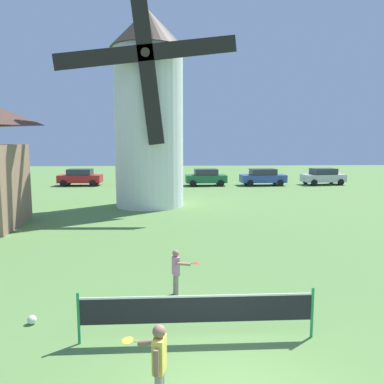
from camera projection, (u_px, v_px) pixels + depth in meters
The scene contains 10 objects.
windmill at pixel (149, 107), 24.31m from camera, with size 10.19×5.03×14.12m.
tennis_net at pixel (197, 309), 8.05m from camera, with size 4.94×0.06×1.10m.
player_near at pixel (158, 361), 5.98m from camera, with size 0.75×0.67×1.38m.
player_far at pixel (177, 269), 10.46m from camera, with size 0.79×0.41×1.26m.
stray_ball at pixel (32, 320), 8.86m from camera, with size 0.20×0.20×0.20m, color silver.
parked_car_red at pixel (80, 177), 36.43m from camera, with size 4.01×1.99×1.56m.
parked_car_cream at pixel (144, 177), 36.86m from camera, with size 4.04×2.24×1.56m.
parked_car_green at pixel (206, 177), 36.40m from camera, with size 3.87×2.01×1.56m.
parked_car_blue at pixel (263, 177), 36.61m from camera, with size 4.28×2.03×1.56m.
parked_car_silver at pixel (323, 176), 37.15m from camera, with size 4.19×2.28×1.56m.
Camera 1 is at (-0.95, -5.86, 4.16)m, focal length 36.23 mm.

